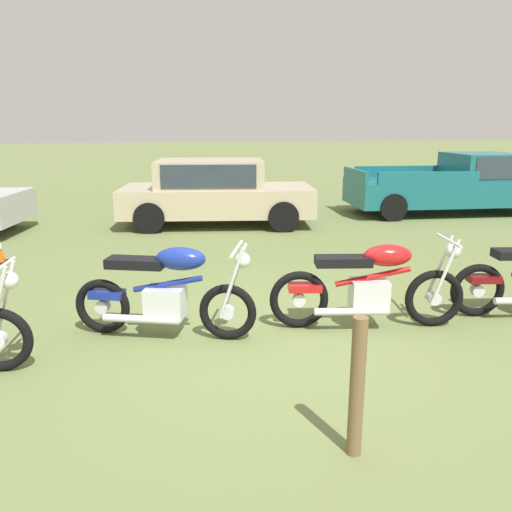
{
  "coord_description": "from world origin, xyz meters",
  "views": [
    {
      "loc": [
        -1.15,
        -4.78,
        2.18
      ],
      "look_at": [
        -0.06,
        0.52,
        0.76
      ],
      "focal_mm": 35.28,
      "sensor_mm": 36.0,
      "label": 1
    }
  ],
  "objects_px": {
    "car_beige": "(214,189)",
    "motorcycle_blue": "(166,292)",
    "fence_post_wooden": "(357,388)",
    "motorcycle_red": "(370,286)",
    "pickup_truck_teal": "(458,183)"
  },
  "relations": [
    {
      "from": "motorcycle_red",
      "to": "pickup_truck_teal",
      "type": "height_order",
      "value": "pickup_truck_teal"
    },
    {
      "from": "pickup_truck_teal",
      "to": "car_beige",
      "type": "bearing_deg",
      "value": -173.14
    },
    {
      "from": "motorcycle_red",
      "to": "fence_post_wooden",
      "type": "height_order",
      "value": "motorcycle_red"
    },
    {
      "from": "motorcycle_red",
      "to": "fence_post_wooden",
      "type": "distance_m",
      "value": 2.3
    },
    {
      "from": "motorcycle_red",
      "to": "pickup_truck_teal",
      "type": "bearing_deg",
      "value": 61.17
    },
    {
      "from": "motorcycle_blue",
      "to": "car_beige",
      "type": "distance_m",
      "value": 6.15
    },
    {
      "from": "fence_post_wooden",
      "to": "motorcycle_red",
      "type": "bearing_deg",
      "value": 63.85
    },
    {
      "from": "motorcycle_red",
      "to": "pickup_truck_teal",
      "type": "relative_size",
      "value": 0.42
    },
    {
      "from": "motorcycle_blue",
      "to": "pickup_truck_teal",
      "type": "relative_size",
      "value": 0.38
    },
    {
      "from": "fence_post_wooden",
      "to": "car_beige",
      "type": "bearing_deg",
      "value": 89.44
    },
    {
      "from": "car_beige",
      "to": "motorcycle_blue",
      "type": "bearing_deg",
      "value": -93.07
    },
    {
      "from": "motorcycle_blue",
      "to": "motorcycle_red",
      "type": "height_order",
      "value": "same"
    },
    {
      "from": "motorcycle_blue",
      "to": "car_beige",
      "type": "height_order",
      "value": "car_beige"
    },
    {
      "from": "car_beige",
      "to": "motorcycle_red",
      "type": "bearing_deg",
      "value": -72.71
    },
    {
      "from": "motorcycle_red",
      "to": "motorcycle_blue",
      "type": "bearing_deg",
      "value": -174.94
    }
  ]
}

